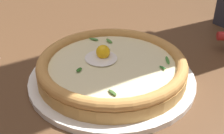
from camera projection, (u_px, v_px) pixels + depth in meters
name	position (u px, v px, depth m)	size (l,w,h in m)	color
ground_plane	(105.00, 86.00, 0.62)	(2.40, 2.40, 0.03)	brown
pizza_plate	(112.00, 77.00, 0.61)	(0.35, 0.35, 0.01)	white
pizza	(112.00, 66.00, 0.59)	(0.31, 0.31, 0.06)	tan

